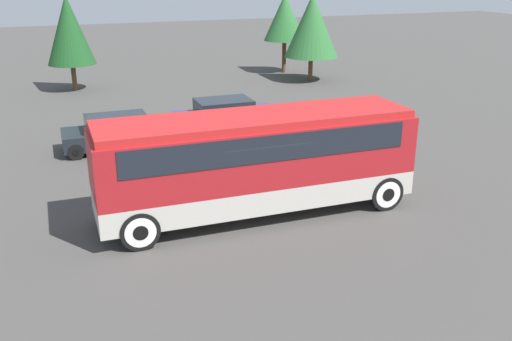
% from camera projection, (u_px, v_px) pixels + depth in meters
% --- Properties ---
extents(ground_plane, '(120.00, 120.00, 0.00)m').
position_uv_depth(ground_plane, '(256.00, 213.00, 17.37)').
color(ground_plane, '#423F3D').
extents(tour_bus, '(9.43, 2.53, 3.08)m').
position_uv_depth(tour_bus, '(259.00, 155.00, 16.77)').
color(tour_bus, '#B7B2A8').
rests_on(tour_bus, ground_plane).
extents(parked_car_near, '(4.67, 1.94, 1.39)m').
position_uv_depth(parked_car_near, '(120.00, 132.00, 23.19)').
color(parked_car_near, black).
rests_on(parked_car_near, ground_plane).
extents(parked_car_mid, '(4.63, 1.98, 1.49)m').
position_uv_depth(parked_car_mid, '(227.00, 116.00, 25.48)').
color(parked_car_mid, navy).
rests_on(parked_car_mid, ground_plane).
extents(tree_left, '(2.75, 2.75, 5.51)m').
position_uv_depth(tree_left, '(69.00, 30.00, 32.82)').
color(tree_left, brown).
rests_on(tree_left, ground_plane).
extents(tree_center, '(3.38, 3.38, 5.40)m').
position_uv_depth(tree_center, '(312.00, 26.00, 35.62)').
color(tree_center, brown).
rests_on(tree_center, ground_plane).
extents(tree_right, '(2.78, 2.78, 5.25)m').
position_uv_depth(tree_right, '(285.00, 18.00, 38.30)').
color(tree_right, brown).
rests_on(tree_right, ground_plane).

